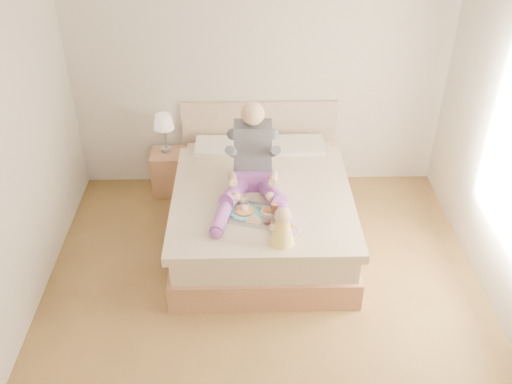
{
  "coord_description": "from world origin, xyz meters",
  "views": [
    {
      "loc": [
        -0.15,
        -3.55,
        3.66
      ],
      "look_at": [
        -0.06,
        0.7,
        0.76
      ],
      "focal_mm": 40.0,
      "sensor_mm": 36.0,
      "label": 1
    }
  ],
  "objects_px": {
    "nightstand": "(171,171)",
    "baby": "(282,229)",
    "bed": "(261,206)",
    "adult": "(253,169)",
    "tray": "(254,212)"
  },
  "relations": [
    {
      "from": "tray",
      "to": "bed",
      "type": "bearing_deg",
      "value": 96.25
    },
    {
      "from": "bed",
      "to": "nightstand",
      "type": "bearing_deg",
      "value": 141.48
    },
    {
      "from": "bed",
      "to": "adult",
      "type": "xyz_separation_m",
      "value": [
        -0.09,
        -0.16,
        0.55
      ]
    },
    {
      "from": "tray",
      "to": "baby",
      "type": "distance_m",
      "value": 0.46
    },
    {
      "from": "bed",
      "to": "baby",
      "type": "distance_m",
      "value": 1.03
    },
    {
      "from": "bed",
      "to": "tray",
      "type": "height_order",
      "value": "bed"
    },
    {
      "from": "bed",
      "to": "adult",
      "type": "relative_size",
      "value": 2.08
    },
    {
      "from": "adult",
      "to": "baby",
      "type": "xyz_separation_m",
      "value": [
        0.23,
        -0.76,
        -0.11
      ]
    },
    {
      "from": "adult",
      "to": "bed",
      "type": "bearing_deg",
      "value": 62.73
    },
    {
      "from": "nightstand",
      "to": "tray",
      "type": "xyz_separation_m",
      "value": [
        0.92,
        -1.33,
        0.4
      ]
    },
    {
      "from": "adult",
      "to": "tray",
      "type": "xyz_separation_m",
      "value": [
        0.01,
        -0.37,
        -0.23
      ]
    },
    {
      "from": "nightstand",
      "to": "adult",
      "type": "relative_size",
      "value": 0.46
    },
    {
      "from": "bed",
      "to": "adult",
      "type": "height_order",
      "value": "adult"
    },
    {
      "from": "bed",
      "to": "adult",
      "type": "bearing_deg",
      "value": -118.15
    },
    {
      "from": "nightstand",
      "to": "baby",
      "type": "height_order",
      "value": "baby"
    }
  ]
}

